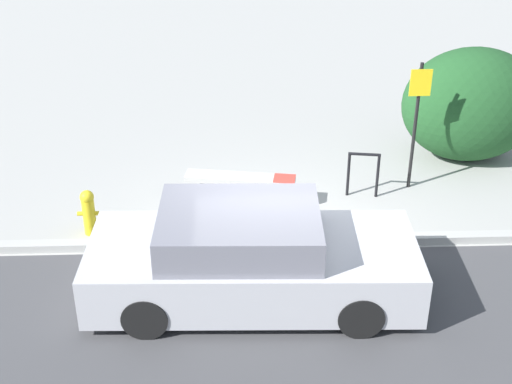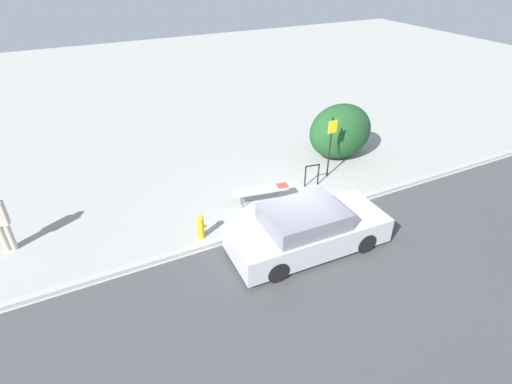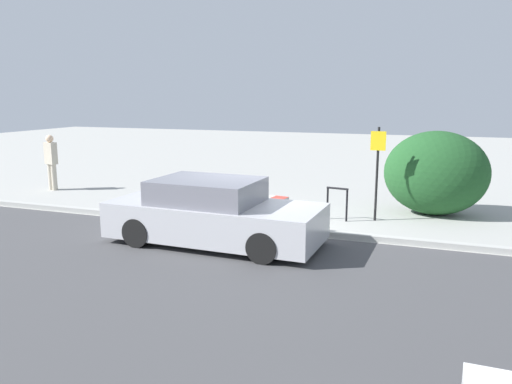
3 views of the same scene
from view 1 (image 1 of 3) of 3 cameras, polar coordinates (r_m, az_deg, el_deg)
The scene contains 8 objects.
ground_plane at distance 11.09m, azimuth 1.52°, elevation -4.27°, with size 60.00×60.00×0.00m, color #9E9E99.
curb at distance 11.05m, azimuth 1.52°, elevation -3.99°, with size 60.00×0.20×0.13m.
bench at distance 11.98m, azimuth -1.23°, elevation 1.05°, with size 1.89×0.65×0.54m.
bike_rack at distance 12.36m, azimuth 8.58°, elevation 1.75°, with size 0.55×0.13×0.83m.
sign_post at distance 12.45m, azimuth 12.72°, elevation 6.03°, with size 0.36×0.08×2.30m.
fire_hydrant at distance 11.48m, azimuth -13.25°, elevation -1.48°, with size 0.36×0.22×0.77m.
shrub_hedge at distance 14.00m, azimuth 16.83°, elevation 6.70°, with size 2.60×1.87×2.16m.
parked_car_near at distance 9.65m, azimuth -0.50°, elevation -5.36°, with size 4.47×1.94×1.35m.
Camera 1 is at (-0.65, -9.30, 6.01)m, focal length 50.00 mm.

